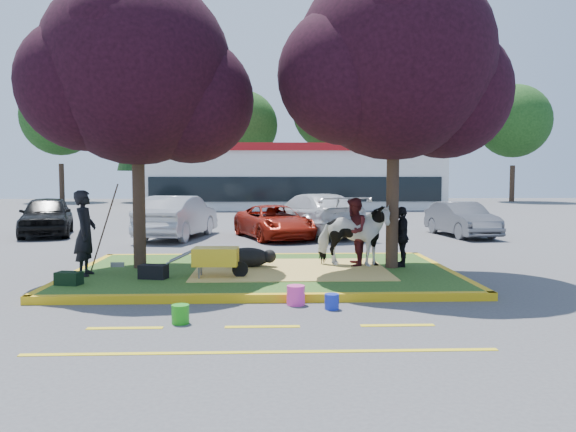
{
  "coord_description": "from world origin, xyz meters",
  "views": [
    {
      "loc": [
        0.06,
        -12.3,
        2.2
      ],
      "look_at": [
        0.56,
        0.5,
        1.3
      ],
      "focal_mm": 35.0,
      "sensor_mm": 36.0,
      "label": 1
    }
  ],
  "objects_px": {
    "wheelbarrow": "(216,257)",
    "bucket_pink": "(296,295)",
    "bucket_green": "(180,314)",
    "car_black": "(47,216)",
    "bucket_blue": "(332,302)",
    "calf": "(247,257)",
    "cow": "(353,236)",
    "handler": "(85,233)",
    "car_silver": "(178,217)"
  },
  "relations": [
    {
      "from": "wheelbarrow",
      "to": "bucket_pink",
      "type": "height_order",
      "value": "wheelbarrow"
    },
    {
      "from": "wheelbarrow",
      "to": "bucket_pink",
      "type": "bearing_deg",
      "value": -48.0
    },
    {
      "from": "bucket_green",
      "to": "car_black",
      "type": "height_order",
      "value": "car_black"
    },
    {
      "from": "wheelbarrow",
      "to": "car_black",
      "type": "height_order",
      "value": "car_black"
    },
    {
      "from": "bucket_pink",
      "to": "bucket_blue",
      "type": "distance_m",
      "value": 0.68
    },
    {
      "from": "car_black",
      "to": "calf",
      "type": "bearing_deg",
      "value": -64.18
    },
    {
      "from": "bucket_pink",
      "to": "car_black",
      "type": "distance_m",
      "value": 14.74
    },
    {
      "from": "cow",
      "to": "calf",
      "type": "bearing_deg",
      "value": 105.25
    },
    {
      "from": "handler",
      "to": "wheelbarrow",
      "type": "bearing_deg",
      "value": -99.43
    },
    {
      "from": "calf",
      "to": "wheelbarrow",
      "type": "height_order",
      "value": "wheelbarrow"
    },
    {
      "from": "calf",
      "to": "bucket_blue",
      "type": "distance_m",
      "value": 3.82
    },
    {
      "from": "calf",
      "to": "cow",
      "type": "bearing_deg",
      "value": -21.08
    },
    {
      "from": "car_silver",
      "to": "car_black",
      "type": "bearing_deg",
      "value": -1.53
    },
    {
      "from": "bucket_pink",
      "to": "bucket_blue",
      "type": "height_order",
      "value": "bucket_pink"
    },
    {
      "from": "cow",
      "to": "car_black",
      "type": "bearing_deg",
      "value": 65.59
    },
    {
      "from": "bucket_blue",
      "to": "car_black",
      "type": "height_order",
      "value": "car_black"
    },
    {
      "from": "handler",
      "to": "bucket_pink",
      "type": "bearing_deg",
      "value": -119.31
    },
    {
      "from": "handler",
      "to": "bucket_pink",
      "type": "height_order",
      "value": "handler"
    },
    {
      "from": "car_black",
      "to": "car_silver",
      "type": "bearing_deg",
      "value": -28.83
    },
    {
      "from": "wheelbarrow",
      "to": "car_black",
      "type": "distance_m",
      "value": 12.33
    },
    {
      "from": "calf",
      "to": "handler",
      "type": "bearing_deg",
      "value": 175.31
    },
    {
      "from": "car_silver",
      "to": "wheelbarrow",
      "type": "bearing_deg",
      "value": 114.79
    },
    {
      "from": "cow",
      "to": "bucket_pink",
      "type": "relative_size",
      "value": 5.04
    },
    {
      "from": "cow",
      "to": "bucket_green",
      "type": "relative_size",
      "value": 5.95
    },
    {
      "from": "bucket_pink",
      "to": "bucket_green",
      "type": "bearing_deg",
      "value": -147.12
    },
    {
      "from": "handler",
      "to": "bucket_green",
      "type": "relative_size",
      "value": 6.22
    },
    {
      "from": "bucket_pink",
      "to": "car_silver",
      "type": "height_order",
      "value": "car_silver"
    },
    {
      "from": "cow",
      "to": "wheelbarrow",
      "type": "xyz_separation_m",
      "value": [
        -3.0,
        -1.27,
        -0.29
      ]
    },
    {
      "from": "wheelbarrow",
      "to": "car_black",
      "type": "xyz_separation_m",
      "value": [
        -7.23,
        9.98,
        0.17
      ]
    },
    {
      "from": "calf",
      "to": "car_silver",
      "type": "relative_size",
      "value": 0.22
    },
    {
      "from": "cow",
      "to": "car_silver",
      "type": "bearing_deg",
      "value": 50.24
    },
    {
      "from": "cow",
      "to": "car_black",
      "type": "xyz_separation_m",
      "value": [
        -10.23,
        8.71,
        -0.12
      ]
    },
    {
      "from": "bucket_blue",
      "to": "bucket_green",
      "type": "bearing_deg",
      "value": -160.98
    },
    {
      "from": "handler",
      "to": "wheelbarrow",
      "type": "xyz_separation_m",
      "value": [
        2.74,
        -0.37,
        -0.46
      ]
    },
    {
      "from": "handler",
      "to": "wheelbarrow",
      "type": "height_order",
      "value": "handler"
    },
    {
      "from": "bucket_green",
      "to": "bucket_blue",
      "type": "xyz_separation_m",
      "value": [
        2.38,
        0.82,
        -0.01
      ]
    },
    {
      "from": "calf",
      "to": "bucket_green",
      "type": "distance_m",
      "value": 4.41
    },
    {
      "from": "calf",
      "to": "car_silver",
      "type": "xyz_separation_m",
      "value": [
        -2.75,
        7.55,
        0.39
      ]
    },
    {
      "from": "wheelbarrow",
      "to": "bucket_green",
      "type": "xyz_separation_m",
      "value": [
        -0.27,
        -3.02,
        -0.43
      ]
    },
    {
      "from": "calf",
      "to": "car_black",
      "type": "height_order",
      "value": "car_black"
    },
    {
      "from": "car_silver",
      "to": "bucket_pink",
      "type": "bearing_deg",
      "value": 120.08
    },
    {
      "from": "bucket_green",
      "to": "car_black",
      "type": "bearing_deg",
      "value": 118.17
    },
    {
      "from": "calf",
      "to": "handler",
      "type": "relative_size",
      "value": 0.58
    },
    {
      "from": "bucket_pink",
      "to": "bucket_blue",
      "type": "relative_size",
      "value": 1.31
    },
    {
      "from": "car_black",
      "to": "handler",
      "type": "bearing_deg",
      "value": -81.14
    },
    {
      "from": "bucket_blue",
      "to": "car_silver",
      "type": "distance_m",
      "value": 11.86
    },
    {
      "from": "bucket_blue",
      "to": "cow",
      "type": "bearing_deg",
      "value": 75.63
    },
    {
      "from": "bucket_blue",
      "to": "calf",
      "type": "bearing_deg",
      "value": 113.44
    },
    {
      "from": "bucket_blue",
      "to": "bucket_pink",
      "type": "bearing_deg",
      "value": 149.64
    },
    {
      "from": "car_black",
      "to": "cow",
      "type": "bearing_deg",
      "value": -56.63
    }
  ]
}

